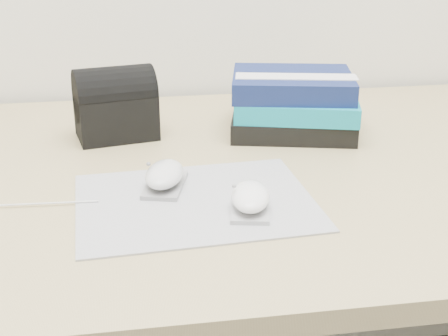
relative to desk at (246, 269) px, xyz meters
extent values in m
cube|color=tan|center=(0.00, -0.06, 0.22)|extent=(1.60, 0.80, 0.03)
cube|color=tan|center=(0.00, 0.32, -0.15)|extent=(1.52, 0.03, 0.35)
cube|color=gray|center=(-0.11, -0.19, 0.24)|extent=(0.34, 0.27, 0.00)
cube|color=gray|center=(-0.15, -0.14, 0.24)|extent=(0.07, 0.11, 0.01)
ellipsoid|color=silver|center=(-0.15, -0.14, 0.26)|extent=(0.08, 0.10, 0.03)
ellipsoid|color=gray|center=(-0.17, -0.14, 0.27)|extent=(0.01, 0.01, 0.01)
cube|color=#A4A4A7|center=(-0.04, -0.23, 0.24)|extent=(0.07, 0.10, 0.01)
ellipsoid|color=white|center=(-0.04, -0.23, 0.26)|extent=(0.07, 0.10, 0.03)
ellipsoid|color=gray|center=(-0.06, -0.23, 0.27)|extent=(0.01, 0.01, 0.01)
cylinder|color=white|center=(-0.34, -0.17, 0.24)|extent=(0.20, 0.01, 0.00)
cube|color=black|center=(0.10, 0.08, 0.25)|extent=(0.25, 0.22, 0.04)
cube|color=#0F8EA7|center=(0.10, 0.07, 0.29)|extent=(0.25, 0.22, 0.03)
cube|color=#121F52|center=(0.09, 0.08, 0.32)|extent=(0.24, 0.20, 0.04)
cube|color=white|center=(0.09, 0.06, 0.34)|extent=(0.21, 0.09, 0.00)
cube|color=black|center=(-0.22, 0.09, 0.27)|extent=(0.15, 0.12, 0.08)
cylinder|color=black|center=(-0.22, 0.09, 0.31)|extent=(0.15, 0.12, 0.09)
camera|label=1|loc=(-0.19, -0.96, 0.61)|focal=50.00mm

